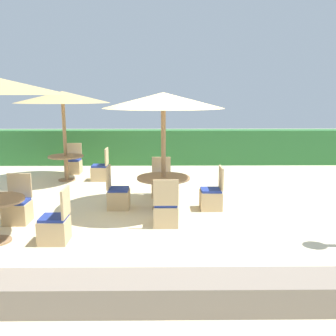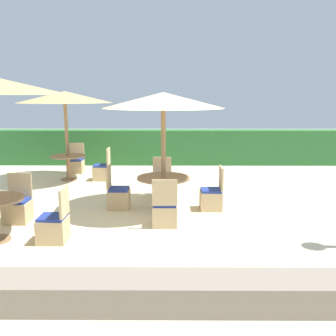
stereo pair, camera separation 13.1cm
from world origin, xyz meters
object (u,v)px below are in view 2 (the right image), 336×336
at_px(patio_chair_center_north, 162,185).
at_px(patio_chair_center_west, 118,196).
at_px(round_table_center, 163,183).
at_px(patio_chair_front_left_north, 18,209).
at_px(parasol_center, 163,101).
at_px(round_table_back_left, 68,161).
at_px(patio_chair_center_south, 165,212).
at_px(parasol_back_left, 65,97).
at_px(patio_chair_back_left_east, 102,171).
at_px(patio_chair_front_left_east, 54,226).
at_px(patio_chair_back_left_north, 76,165).
at_px(patio_chair_center_east, 212,198).

relative_size(patio_chair_center_north, patio_chair_center_west, 1.00).
distance_m(round_table_center, patio_chair_center_north, 1.10).
height_order(patio_chair_front_left_north, round_table_center, patio_chair_front_left_north).
distance_m(patio_chair_front_left_north, parasol_center, 3.58).
height_order(round_table_back_left, parasol_center, parasol_center).
relative_size(parasol_center, round_table_center, 2.22).
bearing_deg(patio_chair_front_left_north, round_table_center, -163.05).
xyz_separation_m(parasol_center, patio_chair_center_south, (0.05, -1.06, -2.04)).
height_order(parasol_back_left, patio_chair_center_west, parasol_back_left).
bearing_deg(patio_chair_front_left_north, patio_chair_back_left_east, -105.17).
bearing_deg(patio_chair_front_left_north, patio_chair_center_south, 175.96).
xyz_separation_m(round_table_back_left, patio_chair_center_south, (2.84, -3.84, -0.29)).
xyz_separation_m(patio_chair_back_left_east, parasol_center, (1.82, -2.78, 2.04)).
xyz_separation_m(round_table_back_left, round_table_center, (2.80, -2.78, 0.01)).
bearing_deg(round_table_back_left, patio_chair_center_west, -56.43).
bearing_deg(parasol_center, patio_chair_center_west, 176.85).
relative_size(patio_chair_front_left_east, patio_chair_center_south, 1.00).
height_order(parasol_back_left, parasol_center, parasol_back_left).
xyz_separation_m(parasol_back_left, patio_chair_center_north, (2.74, -1.72, -2.09)).
xyz_separation_m(patio_chair_back_left_north, patio_chair_front_left_north, (0.02, -4.63, 0.00)).
bearing_deg(patio_chair_center_east, patio_chair_center_north, 44.98).
distance_m(round_table_center, patio_chair_center_west, 1.04).
relative_size(patio_chair_back_left_east, patio_chair_front_left_north, 1.00).
xyz_separation_m(parasol_back_left, patio_chair_center_south, (2.84, -3.84, -2.09)).
distance_m(patio_chair_center_north, patio_chair_center_south, 2.12).
relative_size(patio_chair_back_left_east, patio_chair_center_east, 1.00).
xyz_separation_m(round_table_center, patio_chair_center_north, (-0.06, 1.06, -0.30)).
bearing_deg(parasol_center, round_table_back_left, 135.19).
bearing_deg(patio_chair_back_left_east, patio_chair_front_left_north, 164.83).
xyz_separation_m(parasol_back_left, patio_chair_back_left_east, (0.97, 0.00, -2.09)).
relative_size(patio_chair_front_left_east, patio_chair_center_east, 1.00).
bearing_deg(patio_chair_back_left_north, patio_chair_center_west, 116.28).
bearing_deg(parasol_back_left, patio_chair_center_north, -32.14).
bearing_deg(patio_chair_front_left_north, round_table_back_left, -90.19).
xyz_separation_m(patio_chair_front_left_east, patio_chair_center_south, (1.85, 0.79, 0.00)).
bearing_deg(patio_chair_front_left_north, patio_chair_front_left_east, 135.48).
height_order(parasol_back_left, patio_chair_center_north, parasol_back_left).
height_order(patio_chair_front_left_east, patio_chair_front_left_north, same).
relative_size(round_table_back_left, patio_chair_back_left_north, 1.07).
bearing_deg(parasol_center, patio_chair_center_east, -1.97).
bearing_deg(parasol_back_left, patio_chair_back_left_north, 91.75).
height_order(patio_chair_back_left_east, round_table_center, patio_chair_back_left_east).
distance_m(patio_chair_back_left_north, patio_chair_center_north, 3.88).
height_order(round_table_back_left, patio_chair_center_east, patio_chair_center_east).
xyz_separation_m(round_table_back_left, patio_chair_front_left_east, (0.99, -4.62, -0.29)).
distance_m(round_table_back_left, round_table_center, 3.94).
bearing_deg(round_table_back_left, patio_chair_back_left_north, 91.75).
relative_size(patio_chair_center_north, patio_chair_center_south, 1.00).
bearing_deg(patio_chair_center_north, patio_chair_front_left_east, 58.93).
relative_size(patio_chair_back_left_north, patio_chair_back_left_east, 1.00).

